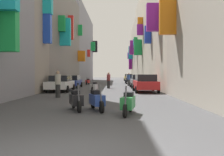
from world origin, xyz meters
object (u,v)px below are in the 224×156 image
(parked_car_white, at_px, (61,83))
(parked_car_red, at_px, (145,83))
(parked_car_black, at_px, (131,79))
(pedestrian_near_left, at_px, (109,80))
(parked_car_yellow, at_px, (128,77))
(pedestrian_near_right, at_px, (129,79))
(scooter_green, at_px, (128,103))
(pedestrian_crossing, at_px, (58,84))
(scooter_red, at_px, (88,81))
(parked_car_grey, at_px, (139,81))
(scooter_black, at_px, (76,99))
(scooter_silver, at_px, (94,87))
(parked_car_blue, at_px, (72,81))
(scooter_blue, at_px, (97,100))

(parked_car_white, bearing_deg, parked_car_red, -5.10)
(parked_car_black, bearing_deg, pedestrian_near_left, -104.27)
(parked_car_yellow, relative_size, pedestrian_near_right, 2.56)
(scooter_green, bearing_deg, parked_car_black, 86.10)
(scooter_green, distance_m, pedestrian_crossing, 7.93)
(scooter_red, distance_m, pedestrian_near_left, 9.86)
(parked_car_red, bearing_deg, parked_car_black, 90.25)
(parked_car_grey, bearing_deg, scooter_black, -104.42)
(scooter_silver, distance_m, scooter_green, 11.44)
(parked_car_yellow, height_order, parked_car_grey, parked_car_yellow)
(parked_car_black, relative_size, pedestrian_crossing, 2.42)
(parked_car_grey, height_order, scooter_silver, parked_car_grey)
(scooter_green, bearing_deg, pedestrian_near_left, 94.25)
(parked_car_black, bearing_deg, pedestrian_crossing, -105.50)
(parked_car_blue, distance_m, pedestrian_crossing, 11.33)
(pedestrian_crossing, bearing_deg, parked_car_white, 101.19)
(scooter_red, xyz_separation_m, scooter_green, (4.56, -25.94, 0.00))
(parked_car_grey, relative_size, pedestrian_near_left, 2.40)
(scooter_blue, bearing_deg, parked_car_red, 72.16)
(parked_car_black, xyz_separation_m, scooter_green, (-2.01, -29.41, -0.31))
(parked_car_blue, xyz_separation_m, pedestrian_near_right, (6.64, 4.14, 0.10))
(parked_car_yellow, bearing_deg, scooter_red, -110.13)
(parked_car_yellow, xyz_separation_m, pedestrian_near_left, (-3.66, -28.30, 0.07))
(scooter_silver, bearing_deg, parked_car_red, 3.74)
(parked_car_grey, relative_size, scooter_black, 2.21)
(parked_car_white, bearing_deg, pedestrian_near_left, 47.28)
(parked_car_white, height_order, scooter_red, parked_car_white)
(pedestrian_near_left, bearing_deg, parked_car_blue, 163.27)
(pedestrian_crossing, bearing_deg, scooter_black, -69.11)
(scooter_silver, bearing_deg, parked_car_grey, 56.09)
(parked_car_red, bearing_deg, parked_car_white, 174.90)
(scooter_black, height_order, pedestrian_near_left, pedestrian_near_left)
(pedestrian_near_right, bearing_deg, scooter_black, -99.28)
(parked_car_blue, bearing_deg, scooter_black, -79.18)
(parked_car_black, xyz_separation_m, pedestrian_crossing, (-6.32, -22.77, 0.12))
(parked_car_yellow, distance_m, pedestrian_crossing, 38.90)
(parked_car_red, relative_size, scooter_black, 2.24)
(parked_car_black, distance_m, pedestrian_near_right, 7.40)
(pedestrian_crossing, bearing_deg, pedestrian_near_left, 72.95)
(pedestrian_near_right, bearing_deg, pedestrian_near_left, -114.66)
(parked_car_white, relative_size, scooter_green, 2.36)
(scooter_blue, relative_size, pedestrian_crossing, 1.04)
(scooter_red, xyz_separation_m, scooter_blue, (3.27, -24.92, 0.00))
(pedestrian_near_right, bearing_deg, parked_car_grey, -78.53)
(parked_car_white, xyz_separation_m, pedestrian_near_right, (6.64, 9.90, 0.09))
(parked_car_grey, relative_size, parked_car_blue, 0.94)
(scooter_green, bearing_deg, scooter_blue, 141.52)
(parked_car_blue, height_order, scooter_black, parked_car_blue)
(parked_car_white, distance_m, scooter_black, 11.53)
(parked_car_grey, xyz_separation_m, scooter_silver, (-4.42, -6.58, -0.30))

